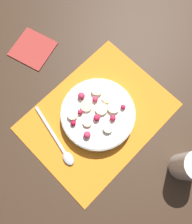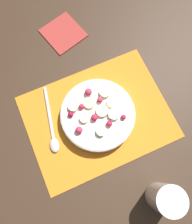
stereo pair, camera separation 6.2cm
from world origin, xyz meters
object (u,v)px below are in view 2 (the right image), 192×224
(spoon, at_px, (52,132))
(napkin, at_px, (63,33))
(drinking_glass, at_px, (165,199))
(fruit_bowl, at_px, (96,114))

(spoon, relative_size, napkin, 1.35)
(spoon, bearing_deg, drinking_glass, 46.73)
(drinking_glass, bearing_deg, spoon, -54.50)
(fruit_bowl, distance_m, spoon, 0.14)
(drinking_glass, relative_size, napkin, 0.77)
(fruit_bowl, distance_m, napkin, 0.32)
(fruit_bowl, bearing_deg, spoon, -2.30)
(drinking_glass, height_order, napkin, drinking_glass)
(drinking_glass, distance_m, napkin, 0.60)
(spoon, relative_size, drinking_glass, 1.75)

